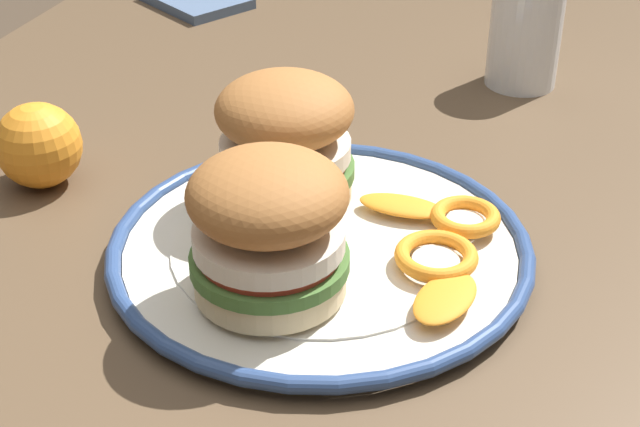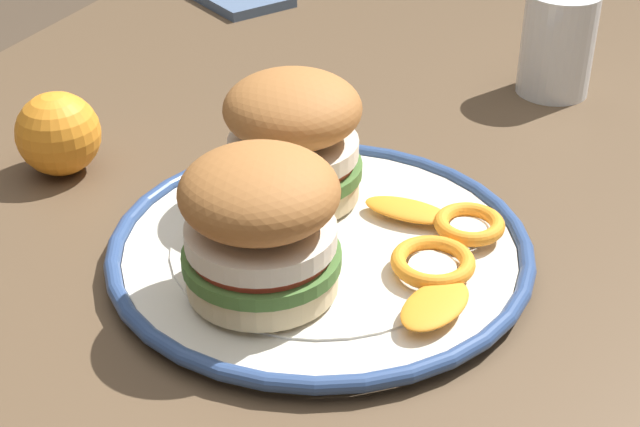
% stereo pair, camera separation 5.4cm
% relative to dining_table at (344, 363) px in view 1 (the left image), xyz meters
% --- Properties ---
extents(dining_table, '(1.40, 1.01, 0.72)m').
position_rel_dining_table_xyz_m(dining_table, '(0.00, 0.00, 0.00)').
color(dining_table, brown).
rests_on(dining_table, ground).
extents(dinner_plate, '(0.31, 0.31, 0.02)m').
position_rel_dining_table_xyz_m(dinner_plate, '(-0.01, -0.02, 0.09)').
color(dinner_plate, silver).
rests_on(dinner_plate, dining_table).
extents(sandwich_half_left, '(0.13, 0.13, 0.10)m').
position_rel_dining_table_xyz_m(sandwich_half_left, '(0.05, -0.04, 0.15)').
color(sandwich_half_left, beige).
rests_on(sandwich_half_left, dinner_plate).
extents(sandwich_half_right, '(0.15, 0.15, 0.10)m').
position_rel_dining_table_xyz_m(sandwich_half_right, '(-0.07, -0.07, 0.15)').
color(sandwich_half_right, beige).
rests_on(sandwich_half_right, dinner_plate).
extents(orange_peel_curled, '(0.08, 0.08, 0.01)m').
position_rel_dining_table_xyz_m(orange_peel_curled, '(-0.01, 0.06, 0.11)').
color(orange_peel_curled, orange).
rests_on(orange_peel_curled, dinner_plate).
extents(orange_peel_strip_long, '(0.07, 0.05, 0.01)m').
position_rel_dining_table_xyz_m(orange_peel_strip_long, '(0.03, 0.08, 0.10)').
color(orange_peel_strip_long, orange).
rests_on(orange_peel_strip_long, dinner_plate).
extents(orange_peel_strip_short, '(0.03, 0.07, 0.01)m').
position_rel_dining_table_xyz_m(orange_peel_strip_short, '(-0.07, 0.02, 0.10)').
color(orange_peel_strip_short, orange).
rests_on(orange_peel_strip_short, dinner_plate).
extents(orange_peel_small_curl, '(0.06, 0.06, 0.01)m').
position_rel_dining_table_xyz_m(orange_peel_small_curl, '(-0.07, 0.07, 0.11)').
color(orange_peel_small_curl, orange).
rests_on(orange_peel_small_curl, dinner_plate).
extents(drinking_glass, '(0.07, 0.07, 0.10)m').
position_rel_dining_table_xyz_m(drinking_glass, '(-0.38, 0.07, 0.13)').
color(drinking_glass, white).
rests_on(drinking_glass, dining_table).
extents(whole_orange, '(0.07, 0.07, 0.07)m').
position_rel_dining_table_xyz_m(whole_orange, '(-0.05, -0.28, 0.12)').
color(whole_orange, orange).
rests_on(whole_orange, dining_table).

